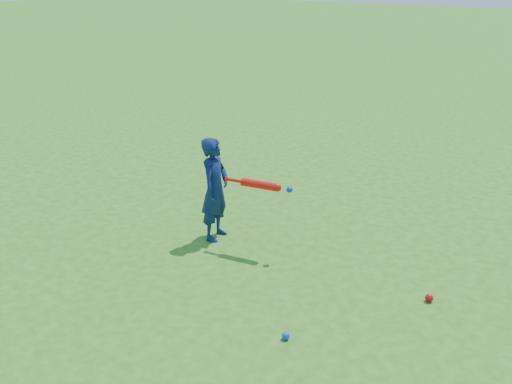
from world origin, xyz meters
TOP-DOWN VIEW (x-y plane):
  - ground at (0.00, 0.00)m, footprint 80.00×80.00m
  - child at (0.22, 0.22)m, footprint 0.34×0.47m
  - ground_ball_red at (2.67, 0.19)m, footprint 0.08×0.08m
  - ground_ball_blue at (1.84, -1.02)m, footprint 0.07×0.07m
  - bat_swing at (0.82, 0.25)m, footprint 0.77×0.16m

SIDE VIEW (x-z plane):
  - ground at x=0.00m, z-range 0.00..0.00m
  - ground_ball_blue at x=1.84m, z-range 0.00..0.07m
  - ground_ball_red at x=2.67m, z-range 0.00..0.08m
  - child at x=0.22m, z-range 0.00..1.18m
  - bat_swing at x=0.82m, z-range 0.71..0.80m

